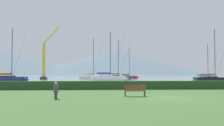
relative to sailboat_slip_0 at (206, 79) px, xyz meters
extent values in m
plane|color=#3D602D|center=(-21.90, -44.24, -0.59)|extent=(1000.00, 1000.00, 0.00)
cube|color=#8499A8|center=(-21.90, 92.76, -0.59)|extent=(320.00, 246.00, 0.00)
cube|color=#284C23|center=(-21.90, -33.24, -0.10)|extent=(80.00, 1.20, 0.97)
cube|color=#236B38|center=(-0.09, 0.03, -0.11)|extent=(6.42, 3.74, 0.96)
cone|color=#236B38|center=(3.24, -0.97, -0.11)|extent=(1.23, 1.08, 0.81)
cube|color=#206032|center=(-0.42, 0.13, 0.24)|extent=(2.58, 2.04, 0.61)
cylinder|color=#333338|center=(0.41, -0.12, 4.21)|extent=(0.12, 0.12, 8.54)
cylinder|color=#333338|center=(-0.90, 0.27, 0.89)|extent=(2.65, 0.88, 0.10)
cylinder|color=gray|center=(-0.90, 0.27, 0.89)|extent=(2.34, 1.03, 0.38)
cylinder|color=#333338|center=(1.78, -0.53, 3.99)|extent=(2.78, 0.85, 8.13)
cube|color=white|center=(-24.29, -0.56, 0.03)|extent=(8.30, 4.59, 1.24)
cone|color=white|center=(-19.94, -1.68, 0.03)|extent=(1.57, 1.36, 1.05)
cube|color=silver|center=(-24.73, -0.44, 0.48)|extent=(3.31, 2.56, 0.79)
cylinder|color=#333338|center=(-23.64, -0.72, 5.57)|extent=(0.16, 0.16, 10.96)
cylinder|color=#333338|center=(-25.36, -0.28, 1.33)|extent=(3.47, 1.02, 0.14)
cylinder|color=#2847A3|center=(-25.36, -0.28, 1.33)|extent=(3.04, 1.24, 0.50)
cylinder|color=#333338|center=(-21.84, -1.19, 5.30)|extent=(3.63, 0.97, 10.43)
cone|color=gold|center=(-61.78, 37.29, -0.12)|extent=(1.13, 0.94, 0.79)
cube|color=#19707A|center=(-21.27, 12.05, 0.02)|extent=(8.06, 4.21, 1.21)
cone|color=#19707A|center=(-16.99, 11.11, 0.02)|extent=(1.50, 1.28, 1.02)
cube|color=#16646E|center=(-21.70, 12.15, 0.46)|extent=(3.18, 2.41, 0.77)
cylinder|color=#333338|center=(-20.63, 11.91, 5.39)|extent=(0.15, 0.15, 10.63)
cylinder|color=#333338|center=(-22.31, 12.28, 1.28)|extent=(3.40, 0.87, 0.13)
cylinder|color=tan|center=(-22.31, 12.28, 1.28)|extent=(2.97, 1.10, 0.48)
cylinder|color=#333338|center=(-18.86, 11.53, 5.12)|extent=(3.57, 0.81, 10.11)
cube|color=navy|center=(-45.44, -6.27, 0.00)|extent=(7.90, 4.95, 1.18)
cone|color=navy|center=(-41.42, -7.72, 0.00)|extent=(1.55, 1.37, 1.00)
cube|color=#1B2449|center=(-45.84, -6.13, 0.43)|extent=(3.22, 2.63, 0.75)
cylinder|color=#333338|center=(-44.84, -6.49, 5.44)|extent=(0.15, 0.15, 10.76)
cylinder|color=#333338|center=(-46.42, -5.92, 1.23)|extent=(3.21, 1.26, 0.13)
cylinder|color=orange|center=(-46.42, -5.92, 1.23)|extent=(2.85, 1.41, 0.47)
cylinder|color=#333338|center=(-43.18, -7.09, 5.17)|extent=(3.36, 1.24, 10.24)
cube|color=red|center=(-15.47, 31.53, -0.08)|extent=(6.67, 3.38, 1.00)
cone|color=red|center=(-11.90, 30.82, -0.08)|extent=(1.24, 1.05, 0.85)
cube|color=#A52020|center=(-15.82, 31.60, 0.28)|extent=(2.62, 1.96, 0.64)
cylinder|color=#333338|center=(-14.93, 31.43, 5.07)|extent=(0.13, 0.13, 10.22)
cylinder|color=#333338|center=(-16.34, 31.71, 0.96)|extent=(2.83, 0.67, 0.11)
cylinder|color=red|center=(-16.34, 31.71, 0.96)|extent=(2.46, 0.87, 0.40)
cylinder|color=#333338|center=(-13.46, 31.13, 4.82)|extent=(2.97, 0.62, 9.72)
cube|color=black|center=(-3.10, -10.26, -0.06)|extent=(6.94, 3.41, 1.04)
cube|color=black|center=(-3.47, -10.19, 0.32)|extent=(2.71, 2.00, 0.66)
cylinder|color=#333338|center=(-2.54, -10.36, 5.25)|extent=(0.13, 0.13, 10.52)
cylinder|color=#333338|center=(-4.01, -10.10, 1.03)|extent=(2.96, 0.64, 0.11)
cylinder|color=gray|center=(-4.01, -10.10, 1.03)|extent=(2.58, 0.86, 0.42)
cylinder|color=#333338|center=(-1.00, -10.64, 4.98)|extent=(3.12, 0.58, 10.01)
cube|color=white|center=(-28.38, 23.48, 0.01)|extent=(7.89, 4.02, 1.18)
cone|color=white|center=(-24.16, 22.63, 0.01)|extent=(1.46, 1.24, 1.01)
cube|color=silver|center=(-28.80, 23.56, 0.44)|extent=(3.10, 2.32, 0.75)
cylinder|color=#333338|center=(-27.75, 23.35, 6.39)|extent=(0.15, 0.15, 12.65)
cylinder|color=#333338|center=(-29.41, 23.68, 1.24)|extent=(3.35, 0.80, 0.13)
cylinder|color=tan|center=(-29.41, 23.68, 1.24)|extent=(2.92, 1.03, 0.47)
cylinder|color=#333338|center=(-26.01, 23.00, 6.07)|extent=(3.52, 0.74, 12.03)
cube|color=brown|center=(-24.17, -42.88, -0.14)|extent=(1.74, 0.53, 0.06)
cube|color=brown|center=(-24.18, -43.06, 0.14)|extent=(1.72, 0.21, 0.45)
cylinder|color=#333338|center=(-23.39, -42.75, -0.36)|extent=(0.08, 0.08, 0.45)
cylinder|color=#333338|center=(-24.94, -42.68, -0.36)|extent=(0.08, 0.08, 0.45)
cylinder|color=#333338|center=(-23.40, -43.08, -0.36)|extent=(0.08, 0.08, 0.45)
cylinder|color=#333338|center=(-24.96, -43.01, -0.36)|extent=(0.08, 0.08, 0.45)
cylinder|color=#2D3347|center=(-30.20, -44.69, -0.36)|extent=(0.14, 0.14, 0.45)
cylinder|color=#2D3347|center=(-30.17, -44.51, -0.36)|extent=(0.14, 0.14, 0.45)
cylinder|color=#4C4C51|center=(-30.19, -44.60, 0.14)|extent=(0.36, 0.36, 0.55)
cylinder|color=#4C4C51|center=(-30.23, -44.84, 0.16)|extent=(0.09, 0.09, 0.49)
cylinder|color=#4C4C51|center=(-30.15, -44.36, 0.16)|extent=(0.09, 0.09, 0.49)
sphere|color=tan|center=(-30.19, -44.60, 0.55)|extent=(0.22, 0.22, 0.22)
cube|color=#333338|center=(-43.51, 21.93, -0.19)|extent=(2.00, 2.00, 0.80)
cube|color=gold|center=(-43.51, 21.93, 5.54)|extent=(0.80, 0.80, 10.66)
cube|color=gold|center=(-41.14, 21.93, 13.52)|extent=(5.01, 0.36, 5.52)
cone|color=slate|center=(4.50, 344.23, 17.74)|extent=(268.63, 268.63, 36.65)
camera|label=1|loc=(-27.40, -64.20, 1.25)|focal=42.99mm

